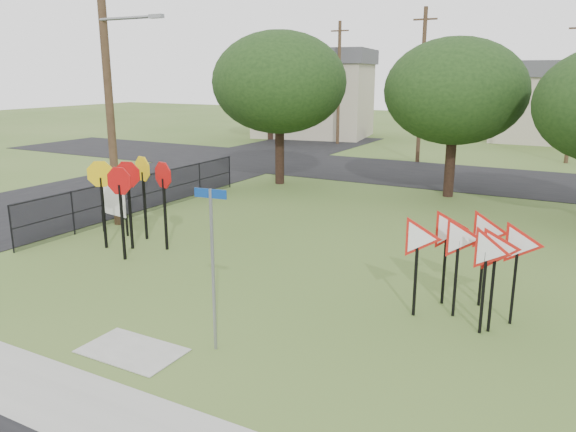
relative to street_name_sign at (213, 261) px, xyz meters
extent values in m
plane|color=#3D5A21|center=(-1.37, 1.51, -1.84)|extent=(140.00, 140.00, 0.00)
cube|color=gray|center=(-1.37, -2.69, -1.83)|extent=(30.00, 1.60, 0.02)
cube|color=black|center=(-13.37, 11.51, -1.83)|extent=(8.00, 50.00, 0.02)
cube|color=black|center=(-1.37, 21.51, -1.83)|extent=(60.00, 8.00, 0.02)
cube|color=gray|center=(-1.37, -0.89, -1.83)|extent=(2.00, 1.20, 0.02)
cylinder|color=gray|center=(0.00, 0.00, -0.22)|extent=(0.06, 0.06, 3.23)
cube|color=navy|center=(0.00, 0.00, 1.31)|extent=(0.67, 0.10, 0.17)
cube|color=black|center=(-6.14, 4.09, -0.73)|extent=(0.07, 0.07, 2.22)
cube|color=black|center=(-5.14, 4.53, -0.73)|extent=(0.07, 0.07, 2.22)
cube|color=black|center=(-5.58, 3.20, -0.73)|extent=(0.07, 0.07, 2.22)
cube|color=black|center=(-6.92, 3.75, -0.73)|extent=(0.07, 0.07, 2.22)
cube|color=black|center=(-6.47, 5.09, -0.73)|extent=(0.07, 0.07, 2.22)
cube|color=black|center=(2.97, 3.45, -0.95)|extent=(0.06, 0.06, 1.78)
cube|color=black|center=(3.76, 3.84, -0.95)|extent=(0.06, 0.06, 1.78)
cube|color=black|center=(4.45, 3.25, -0.95)|extent=(0.06, 0.06, 1.78)
cube|color=black|center=(3.36, 4.43, -0.95)|extent=(0.06, 0.06, 1.78)
cube|color=black|center=(4.15, 4.73, -0.95)|extent=(0.06, 0.06, 1.78)
cube|color=black|center=(4.94, 4.04, -0.95)|extent=(0.06, 0.06, 1.78)
cube|color=black|center=(4.59, 3.41, -0.95)|extent=(0.06, 0.06, 1.78)
cube|color=black|center=(-8.38, 5.04, -1.46)|extent=(0.05, 0.05, 0.76)
cube|color=black|center=(-7.28, 5.04, -1.46)|extent=(0.05, 0.05, 0.76)
cube|color=silver|center=(-7.83, 5.04, -0.69)|extent=(1.30, 0.28, 0.98)
cylinder|color=#493522|center=(-8.67, 6.01, 3.16)|extent=(0.28, 0.28, 10.00)
cylinder|color=gray|center=(-7.47, 5.91, 5.16)|extent=(2.40, 0.10, 0.10)
cube|color=gray|center=(-6.27, 5.91, 5.16)|extent=(0.50, 0.18, 0.12)
cylinder|color=#493522|center=(-3.37, 25.51, 2.66)|extent=(0.24, 0.24, 9.00)
cube|color=#493522|center=(-3.37, 25.51, 6.46)|extent=(1.40, 0.10, 0.10)
cylinder|color=#493522|center=(4.63, 29.51, 2.41)|extent=(0.24, 0.24, 8.50)
cylinder|color=#493522|center=(-11.37, 31.51, 2.66)|extent=(0.24, 0.24, 9.00)
cube|color=#493522|center=(-11.37, 31.51, 6.46)|extent=(1.40, 0.10, 0.10)
cylinder|color=black|center=(-8.97, 2.01, -1.09)|extent=(0.05, 0.05, 1.50)
cylinder|color=black|center=(-8.97, 4.31, -1.09)|extent=(0.05, 0.05, 1.50)
cylinder|color=black|center=(-8.97, 6.61, -1.09)|extent=(0.05, 0.05, 1.50)
cylinder|color=black|center=(-8.97, 8.91, -1.09)|extent=(0.05, 0.05, 1.50)
cylinder|color=black|center=(-8.97, 11.21, -1.09)|extent=(0.05, 0.05, 1.50)
cylinder|color=black|center=(-8.97, 13.51, -1.09)|extent=(0.05, 0.05, 1.50)
cube|color=black|center=(-8.97, 7.76, -0.38)|extent=(0.03, 11.50, 0.03)
cube|color=black|center=(-8.97, 7.76, -1.09)|extent=(0.03, 11.50, 0.03)
cube|color=black|center=(-8.97, 7.76, -1.09)|extent=(0.01, 11.50, 1.50)
cube|color=#B3A990|center=(-15.37, 35.51, 1.16)|extent=(10.08, 8.46, 6.00)
cube|color=#47474C|center=(-15.37, 35.51, 4.76)|extent=(10.58, 8.88, 1.20)
cube|color=#B3A990|center=(2.63, 41.51, 0.66)|extent=(8.00, 8.00, 5.00)
cube|color=#47474C|center=(2.63, 41.51, 3.76)|extent=(8.40, 8.40, 1.20)
cylinder|color=black|center=(-7.37, 15.51, -0.53)|extent=(0.44, 0.44, 2.62)
ellipsoid|color=black|center=(-7.37, 15.51, 3.03)|extent=(6.40, 6.40, 4.80)
cylinder|color=black|center=(0.63, 16.51, -0.61)|extent=(0.44, 0.44, 2.45)
ellipsoid|color=black|center=(0.63, 16.51, 2.71)|extent=(6.00, 6.00, 4.50)
cylinder|color=black|center=(-17.37, 31.51, -0.44)|extent=(0.44, 0.44, 2.80)
ellipsoid|color=black|center=(-17.37, 31.51, 3.34)|extent=(6.80, 6.80, 5.10)
camera|label=1|loc=(6.13, -8.17, 3.46)|focal=35.00mm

